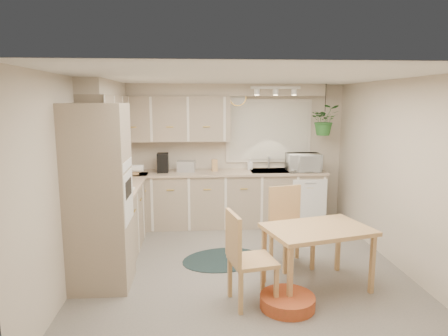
{
  "coord_description": "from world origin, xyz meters",
  "views": [
    {
      "loc": [
        -0.59,
        -4.84,
        2.13
      ],
      "look_at": [
        -0.2,
        0.55,
        1.21
      ],
      "focal_mm": 32.0,
      "sensor_mm": 36.0,
      "label": 1
    }
  ],
  "objects_px": {
    "chair_back": "(292,228)",
    "microwave": "(303,161)",
    "pet_bed": "(287,302)",
    "dining_table": "(317,258)",
    "braided_rug": "(223,259)",
    "chair_left": "(253,258)"
  },
  "relations": [
    {
      "from": "braided_rug",
      "to": "pet_bed",
      "type": "xyz_separation_m",
      "value": [
        0.58,
        -1.3,
        0.06
      ]
    },
    {
      "from": "chair_back",
      "to": "pet_bed",
      "type": "bearing_deg",
      "value": 59.17
    },
    {
      "from": "dining_table",
      "to": "microwave",
      "type": "bearing_deg",
      "value": 78.89
    },
    {
      "from": "chair_left",
      "to": "dining_table",
      "type": "bearing_deg",
      "value": 99.51
    },
    {
      "from": "pet_bed",
      "to": "microwave",
      "type": "bearing_deg",
      "value": 72.16
    },
    {
      "from": "braided_rug",
      "to": "pet_bed",
      "type": "height_order",
      "value": "pet_bed"
    },
    {
      "from": "pet_bed",
      "to": "dining_table",
      "type": "bearing_deg",
      "value": 45.12
    },
    {
      "from": "chair_back",
      "to": "microwave",
      "type": "bearing_deg",
      "value": -124.52
    },
    {
      "from": "chair_back",
      "to": "microwave",
      "type": "xyz_separation_m",
      "value": [
        0.59,
        1.69,
        0.62
      ]
    },
    {
      "from": "chair_left",
      "to": "braided_rug",
      "type": "xyz_separation_m",
      "value": [
        -0.23,
        1.17,
        -0.5
      ]
    },
    {
      "from": "chair_left",
      "to": "chair_back",
      "type": "xyz_separation_m",
      "value": [
        0.64,
        0.93,
        0.01
      ]
    },
    {
      "from": "microwave",
      "to": "braided_rug",
      "type": "bearing_deg",
      "value": -136.02
    },
    {
      "from": "chair_left",
      "to": "braided_rug",
      "type": "bearing_deg",
      "value": 179.76
    },
    {
      "from": "dining_table",
      "to": "chair_left",
      "type": "height_order",
      "value": "chair_left"
    },
    {
      "from": "dining_table",
      "to": "pet_bed",
      "type": "relative_size",
      "value": 1.99
    },
    {
      "from": "chair_back",
      "to": "pet_bed",
      "type": "distance_m",
      "value": 1.19
    },
    {
      "from": "pet_bed",
      "to": "chair_back",
      "type": "bearing_deg",
      "value": 74.44
    },
    {
      "from": "chair_back",
      "to": "braided_rug",
      "type": "height_order",
      "value": "chair_back"
    },
    {
      "from": "braided_rug",
      "to": "microwave",
      "type": "relative_size",
      "value": 2.0
    },
    {
      "from": "dining_table",
      "to": "chair_left",
      "type": "xyz_separation_m",
      "value": [
        -0.78,
        -0.3,
        0.14
      ]
    },
    {
      "from": "braided_rug",
      "to": "pet_bed",
      "type": "distance_m",
      "value": 1.43
    },
    {
      "from": "dining_table",
      "to": "pet_bed",
      "type": "bearing_deg",
      "value": -134.88
    }
  ]
}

